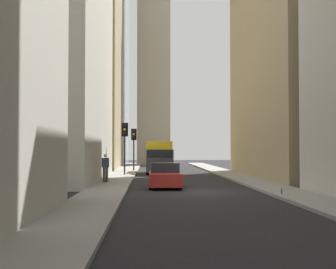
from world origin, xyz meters
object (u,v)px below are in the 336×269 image
(traffic_light_far_junction, at_px, (125,136))
(pedestrian, at_px, (105,167))
(traffic_light_midblock, at_px, (134,140))
(discarded_bottle, at_px, (282,192))
(delivery_truck, at_px, (159,157))
(sedan_red, at_px, (165,176))

(traffic_light_far_junction, xyz_separation_m, pedestrian, (-8.48, 0.75, -2.10))
(traffic_light_midblock, bearing_deg, traffic_light_far_junction, 176.12)
(traffic_light_midblock, height_order, discarded_bottle, traffic_light_midblock)
(delivery_truck, height_order, discarded_bottle, delivery_truck)
(discarded_bottle, bearing_deg, traffic_light_midblock, 17.46)
(traffic_light_midblock, relative_size, pedestrian, 2.27)
(pedestrian, distance_m, discarded_bottle, 11.97)
(discarded_bottle, bearing_deg, pedestrian, 47.15)
(traffic_light_midblock, height_order, pedestrian, traffic_light_midblock)
(delivery_truck, height_order, traffic_light_far_junction, traffic_light_far_junction)
(pedestrian, bearing_deg, traffic_light_far_junction, -5.07)
(delivery_truck, relative_size, discarded_bottle, 23.93)
(delivery_truck, distance_m, traffic_light_far_junction, 5.10)
(sedan_red, xyz_separation_m, traffic_light_far_junction, (11.20, 2.85, 2.54))
(sedan_red, height_order, traffic_light_midblock, traffic_light_midblock)
(delivery_truck, relative_size, sedan_red, 1.50)
(sedan_red, relative_size, pedestrian, 2.45)
(traffic_light_midblock, bearing_deg, sedan_red, -172.74)
(delivery_truck, distance_m, discarded_bottle, 21.13)
(traffic_light_far_junction, relative_size, pedestrian, 2.37)
(sedan_red, height_order, pedestrian, pedestrian)
(discarded_bottle, bearing_deg, sedan_red, 43.67)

